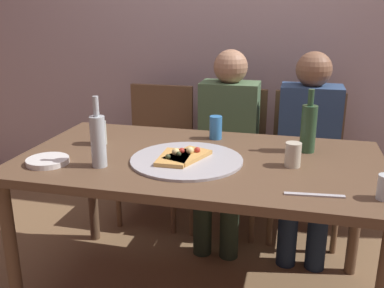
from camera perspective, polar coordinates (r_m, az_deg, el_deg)
The scene contains 17 objects.
back_wall at distance 3.13m, azimuth 6.46°, elevation 15.46°, with size 6.00×0.10×2.60m, color #B29EA3.
dining_table at distance 2.03m, azimuth 1.00°, elevation -3.75°, with size 1.66×0.91×0.75m.
pizza_tray at distance 1.95m, azimuth -0.71°, elevation -2.10°, with size 0.51×0.51×0.01m, color #ADADB2.
pizza_slice_last at distance 1.94m, azimuth -2.27°, elevation -1.72°, with size 0.14×0.22×0.05m.
pizza_slice_extra at distance 1.96m, azimuth -0.56°, elevation -1.48°, with size 0.20×0.25×0.05m.
wine_bottle at distance 2.12m, azimuth 15.11°, elevation 2.12°, with size 0.07×0.07×0.30m.
beer_bottle at distance 1.90m, azimuth -12.27°, elevation 0.54°, with size 0.07×0.07×0.31m.
tumbler_far at distance 1.92m, azimuth 13.17°, elevation -1.37°, with size 0.07×0.07×0.11m, color beige.
wine_glass at distance 2.22m, azimuth -12.17°, elevation 1.46°, with size 0.08×0.08×0.12m, color #B7C6BC.
soda_can at distance 2.27m, azimuth 3.14°, elevation 2.18°, with size 0.07×0.07×0.12m, color #337AC1.
plate_stack at distance 2.02m, azimuth -18.50°, elevation -2.13°, with size 0.19×0.19×0.02m, color white.
table_knife at distance 1.67m, azimuth 15.84°, elevation -6.49°, with size 0.22×0.02×0.01m, color #B7B7BC.
chair_left at distance 2.98m, azimuth -4.61°, elevation 0.03°, with size 0.44×0.44×0.90m.
chair_middle at distance 2.87m, azimuth 5.01°, elevation -0.71°, with size 0.44×0.44×0.90m.
chair_right at distance 2.84m, azimuth 14.84°, elevation -1.44°, with size 0.44×0.44×0.90m.
guest_in_sweater at distance 2.69m, azimuth 4.57°, elevation 0.89°, with size 0.36×0.56×1.17m.
guest_in_beanie at distance 2.66m, azimuth 15.07°, elevation 0.13°, with size 0.36×0.56×1.17m.
Camera 1 is at (0.42, -1.84, 1.41)m, focal length 40.44 mm.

